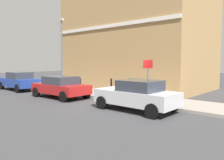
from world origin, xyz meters
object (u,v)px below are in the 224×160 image
at_px(car_red, 61,86).
at_px(car_blue, 19,81).
at_px(car_silver, 137,95).
at_px(bollard_near_cabinet, 111,85).
at_px(bollard_far_kerb, 80,85).
at_px(lamppost, 62,50).
at_px(street_sign, 148,74).
at_px(utility_cabinet, 134,88).

distance_m(car_red, car_blue, 5.76).
distance_m(car_silver, bollard_near_cabinet, 4.84).
bearing_deg(car_blue, bollard_near_cabinet, -158.79).
xyz_separation_m(bollard_far_kerb, lamppost, (1.15, 3.66, 2.60)).
xyz_separation_m(car_blue, bollard_near_cabinet, (2.80, -7.64, -0.05)).
height_order(street_sign, lamppost, lamppost).
bearing_deg(lamppost, bollard_far_kerb, -107.44).
relative_size(street_sign, lamppost, 0.40).
xyz_separation_m(utility_cabinet, lamppost, (-0.07, 7.32, 2.62)).
relative_size(car_red, utility_cabinet, 3.55).
distance_m(utility_cabinet, street_sign, 2.23).
distance_m(car_blue, street_sign, 11.46).
xyz_separation_m(bollard_near_cabinet, lamppost, (-0.17, 5.35, 2.60)).
bearing_deg(car_silver, car_blue, 1.06).
bearing_deg(car_red, bollard_near_cabinet, -124.52).
distance_m(car_red, bollard_far_kerb, 1.51).
relative_size(utility_cabinet, bollard_near_cabinet, 1.11).
relative_size(car_silver, utility_cabinet, 3.47).
bearing_deg(bollard_near_cabinet, utility_cabinet, -92.91).
bearing_deg(bollard_near_cabinet, car_red, 146.42).
bearing_deg(car_silver, street_sign, -76.16).
distance_m(street_sign, lamppost, 9.22).
bearing_deg(bollard_far_kerb, car_silver, -103.37).
xyz_separation_m(car_red, street_sign, (1.66, -5.54, 0.93)).
relative_size(utility_cabinet, street_sign, 0.50).
xyz_separation_m(bollard_near_cabinet, bollard_far_kerb, (-1.32, 1.69, 0.00)).
bearing_deg(bollard_far_kerb, street_sign, -88.34).
bearing_deg(utility_cabinet, bollard_near_cabinet, 87.09).
relative_size(bollard_far_kerb, street_sign, 0.45).
xyz_separation_m(car_silver, lamppost, (2.51, 9.38, 2.55)).
bearing_deg(lamppost, car_blue, 138.95).
height_order(car_silver, car_red, car_silver).
xyz_separation_m(car_silver, bollard_far_kerb, (1.36, 5.72, -0.05)).
xyz_separation_m(car_silver, car_red, (-0.14, 5.90, -0.03)).
bearing_deg(car_blue, bollard_far_kerb, -164.97).
bearing_deg(car_silver, bollard_far_kerb, -12.88).
height_order(car_silver, car_blue, car_blue).
xyz_separation_m(car_red, bollard_near_cabinet, (2.82, -1.87, -0.02)).
bearing_deg(street_sign, utility_cabinet, 57.92).
distance_m(car_silver, bollard_far_kerb, 5.87).
height_order(utility_cabinet, bollard_far_kerb, utility_cabinet).
relative_size(car_red, car_blue, 0.98).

